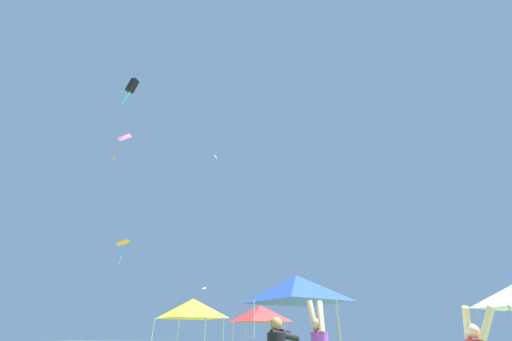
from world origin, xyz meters
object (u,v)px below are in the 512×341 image
object	(u,v)px
canopy_tent_red	(260,314)
kite_black_box	(132,86)
kite_orange_delta	(123,243)
kite_white_delta	(216,157)
canopy_tent_yellow	(192,308)
kite_white_diamond	(204,289)
kite_pink_diamond	(123,138)
canopy_tent_blue	(297,289)

from	to	relation	value
canopy_tent_red	kite_black_box	bearing A→B (deg)	-161.38
kite_orange_delta	kite_white_delta	bearing A→B (deg)	86.13
canopy_tent_red	canopy_tent_yellow	xyz separation A→B (m)	(-2.72, -3.43, 0.08)
kite_white_delta	kite_black_box	distance (m)	17.83
canopy_tent_yellow	kite_black_box	distance (m)	18.43
canopy_tent_yellow	kite_black_box	xyz separation A→B (m)	(-7.35, 0.03, 16.90)
canopy_tent_red	canopy_tent_yellow	world-z (taller)	canopy_tent_yellow
kite_white_diamond	kite_black_box	distance (m)	24.73
canopy_tent_red	kite_pink_diamond	world-z (taller)	kite_pink_diamond
kite_white_diamond	kite_orange_delta	distance (m)	17.58
canopy_tent_yellow	kite_pink_diamond	distance (m)	16.78
canopy_tent_red	kite_pink_diamond	size ratio (longest dim) A/B	1.00
kite_white_delta	kite_orange_delta	xyz separation A→B (m)	(-0.95, -14.07, -15.82)
kite_black_box	kite_pink_diamond	bearing A→B (deg)	125.03
canopy_tent_red	kite_white_diamond	size ratio (longest dim) A/B	2.36
kite_white_delta	kite_white_diamond	bearing A→B (deg)	114.71
kite_white_diamond	kite_pink_diamond	bearing A→B (deg)	-93.40
kite_black_box	canopy_tent_red	bearing A→B (deg)	18.62
canopy_tent_blue	kite_orange_delta	distance (m)	14.25
kite_white_delta	kite_orange_delta	bearing A→B (deg)	-93.87
canopy_tent_yellow	kite_black_box	size ratio (longest dim) A/B	1.01
canopy_tent_yellow	kite_orange_delta	size ratio (longest dim) A/B	1.65
canopy_tent_blue	kite_white_diamond	xyz separation A→B (m)	(-13.53, 22.13, 3.10)
kite_orange_delta	kite_white_diamond	bearing A→B (deg)	92.12
kite_white_diamond	kite_orange_delta	world-z (taller)	kite_orange_delta
canopy_tent_blue	kite_pink_diamond	bearing A→B (deg)	165.28
kite_pink_diamond	kite_white_diamond	bearing A→B (deg)	86.60
kite_white_delta	kite_orange_delta	distance (m)	21.19
canopy_tent_blue	kite_orange_delta	bearing A→B (deg)	160.41
kite_white_delta	kite_black_box	world-z (taller)	kite_white_delta
canopy_tent_yellow	kite_black_box	bearing A→B (deg)	179.76
canopy_tent_blue	kite_white_delta	distance (m)	29.74
canopy_tent_blue	kite_white_diamond	bearing A→B (deg)	121.44
kite_white_delta	kite_pink_diamond	size ratio (longest dim) A/B	0.29
canopy_tent_yellow	kite_white_delta	xyz separation A→B (m)	(-6.51, 17.47, 20.49)
canopy_tent_red	kite_orange_delta	bearing A→B (deg)	-179.86
kite_pink_diamond	kite_white_delta	bearing A→B (deg)	79.72
canopy_tent_yellow	kite_orange_delta	xyz separation A→B (m)	(-7.46, 3.40, 4.67)
canopy_tent_red	kite_black_box	distance (m)	20.04
kite_orange_delta	canopy_tent_blue	bearing A→B (deg)	-19.59
kite_white_delta	kite_black_box	xyz separation A→B (m)	(-0.84, -17.44, -3.59)
canopy_tent_blue	kite_white_delta	world-z (taller)	kite_white_delta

